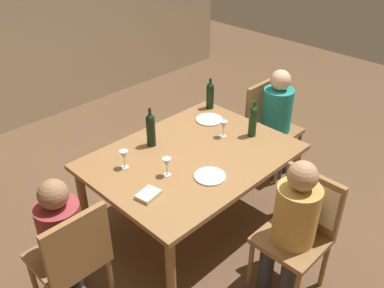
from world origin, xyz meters
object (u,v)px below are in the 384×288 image
object	(u,v)px
chair_right_end	(268,121)
wine_bottle_tall_green	(151,129)
chair_near	(304,217)
wine_glass_near_left	(124,156)
dinner_plate_host	(209,120)
person_man_guest	(279,115)
chair_left_end	(72,256)
person_woman_host	(61,236)
wine_bottle_short_olive	(210,95)
dinner_plate_guest_left	(210,176)
dining_table	(192,162)
wine_glass_near_right	(167,163)
wine_glass_centre	(223,126)
person_man_bearded	(293,222)
wine_bottle_dark_red	(253,120)

from	to	relation	value
chair_right_end	wine_bottle_tall_green	world-z (taller)	wine_bottle_tall_green
chair_near	wine_glass_near_left	bearing A→B (deg)	26.68
chair_right_end	dinner_plate_host	distance (m)	0.72
person_man_guest	chair_left_end	bearing A→B (deg)	1.49
person_woman_host	wine_bottle_short_olive	world-z (taller)	person_woman_host
wine_bottle_short_olive	dinner_plate_guest_left	bearing A→B (deg)	-137.29
dining_table	chair_right_end	size ratio (longest dim) A/B	1.75
dinner_plate_guest_left	wine_bottle_short_olive	bearing A→B (deg)	42.71
chair_left_end	wine_glass_near_left	size ratio (longest dim) A/B	6.17
dining_table	wine_glass_near_right	distance (m)	0.38
dinner_plate_host	chair_right_end	bearing A→B (deg)	-17.34
dining_table	person_woman_host	xyz separation A→B (m)	(-1.18, 0.03, -0.02)
dining_table	wine_glass_centre	distance (m)	0.43
chair_left_end	wine_glass_near_right	size ratio (longest dim) A/B	6.17
wine_glass_near_right	person_man_guest	bearing A→B (deg)	1.48
dining_table	wine_glass_near_left	bearing A→B (deg)	153.88
chair_left_end	person_woman_host	size ratio (longest dim) A/B	0.85
wine_glass_near_right	dinner_plate_guest_left	size ratio (longest dim) A/B	0.63
wine_bottle_tall_green	wine_bottle_short_olive	distance (m)	0.86
dinner_plate_host	dinner_plate_guest_left	distance (m)	0.88
chair_near	wine_glass_near_left	xyz separation A→B (m)	(-0.61, 1.22, 0.23)
person_woman_host	wine_bottle_short_olive	size ratio (longest dim) A/B	3.56
wine_glass_centre	person_woman_host	bearing A→B (deg)	179.49
person_man_bearded	wine_bottle_tall_green	size ratio (longest dim) A/B	3.26
person_man_guest	dinner_plate_guest_left	bearing A→B (deg)	12.22
chair_right_end	wine_bottle_dark_red	distance (m)	0.73
person_man_bearded	wine_glass_near_left	bearing A→B (deg)	20.80
wine_glass_near_left	chair_left_end	bearing A→B (deg)	-154.83
dinner_plate_host	dinner_plate_guest_left	bearing A→B (deg)	-136.97
chair_near	wine_bottle_short_olive	distance (m)	1.58
person_woman_host	wine_bottle_tall_green	size ratio (longest dim) A/B	3.17
person_man_bearded	wine_bottle_tall_green	distance (m)	1.35
wine_glass_centre	person_man_guest	bearing A→B (deg)	-2.69
wine_bottle_short_olive	wine_glass_near_left	bearing A→B (deg)	-169.44
person_man_guest	wine_glass_near_right	xyz separation A→B (m)	(-1.51, -0.04, 0.19)
dinner_plate_guest_left	dining_table	bearing A→B (deg)	68.30
wine_glass_centre	dinner_plate_host	size ratio (longest dim) A/B	0.60
dining_table	wine_bottle_tall_green	bearing A→B (deg)	111.17
chair_near	dinner_plate_host	size ratio (longest dim) A/B	3.71
wine_bottle_tall_green	wine_glass_near_right	world-z (taller)	wine_bottle_tall_green
dining_table	chair_left_end	bearing A→B (deg)	-175.79
chair_right_end	wine_glass_near_left	distance (m)	1.71
chair_near	wine_glass_near_left	world-z (taller)	chair_near
person_man_guest	person_woman_host	bearing A→B (deg)	-1.24
dining_table	chair_left_end	size ratio (longest dim) A/B	1.75
person_man_bearded	dining_table	bearing A→B (deg)	-1.50
chair_near	wine_glass_near_right	distance (m)	1.05
person_man_guest	wine_bottle_dark_red	distance (m)	0.66
wine_bottle_tall_green	wine_glass_centre	size ratio (longest dim) A/B	2.29
chair_left_end	person_woman_host	world-z (taller)	person_woman_host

